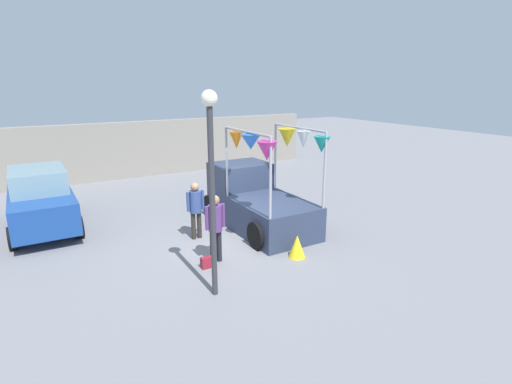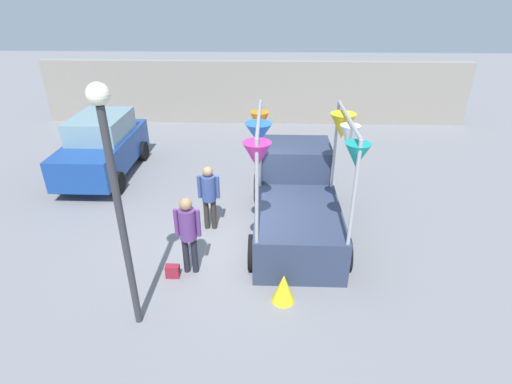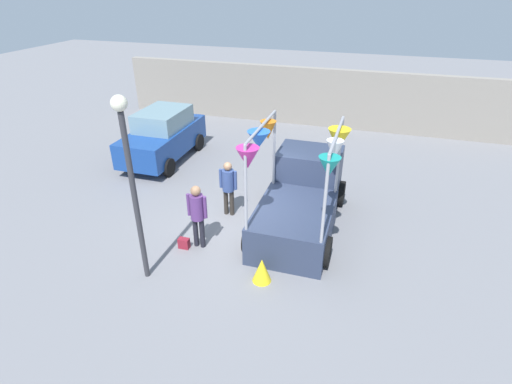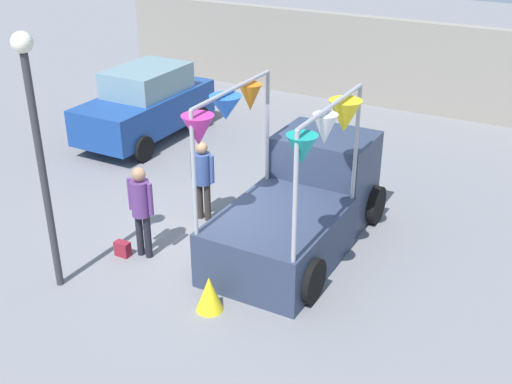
{
  "view_description": "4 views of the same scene",
  "coord_description": "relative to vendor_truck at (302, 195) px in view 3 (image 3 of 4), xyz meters",
  "views": [
    {
      "loc": [
        -4.73,
        -9.54,
        4.4
      ],
      "look_at": [
        0.85,
        -0.07,
        1.34
      ],
      "focal_mm": 28.0,
      "sensor_mm": 36.0,
      "label": 1
    },
    {
      "loc": [
        0.7,
        -7.74,
        5.38
      ],
      "look_at": [
        0.42,
        -0.08,
        1.4
      ],
      "focal_mm": 28.0,
      "sensor_mm": 36.0,
      "label": 2
    },
    {
      "loc": [
        2.97,
        -8.71,
        6.17
      ],
      "look_at": [
        0.42,
        -0.43,
        1.47
      ],
      "focal_mm": 28.0,
      "sensor_mm": 36.0,
      "label": 3
    },
    {
      "loc": [
        5.68,
        -8.86,
        6.16
      ],
      "look_at": [
        0.7,
        0.21,
        1.11
      ],
      "focal_mm": 45.0,
      "sensor_mm": 36.0,
      "label": 4
    }
  ],
  "objects": [
    {
      "name": "ground_plane",
      "position": [
        -1.35,
        -0.82,
        -0.88
      ],
      "size": [
        60.0,
        60.0,
        0.0
      ],
      "primitive_type": "plane",
      "color": "slate"
    },
    {
      "name": "person_vendor",
      "position": [
        -2.08,
        -0.19,
        0.12
      ],
      "size": [
        0.53,
        0.34,
        1.66
      ],
      "color": "#2D2823",
      "rests_on": "ground"
    },
    {
      "name": "parked_car",
      "position": [
        -5.83,
        2.88,
        0.07
      ],
      "size": [
        1.88,
        4.0,
        1.88
      ],
      "color": "navy",
      "rests_on": "ground"
    },
    {
      "name": "folded_kite_bundle_sunflower",
      "position": [
        -0.35,
        -2.71,
        -0.58
      ],
      "size": [
        0.61,
        0.61,
        0.6
      ],
      "primitive_type": "cone",
      "rotation": [
        0.0,
        0.0,
        2.15
      ],
      "color": "yellow",
      "rests_on": "ground"
    },
    {
      "name": "street_lamp",
      "position": [
        -2.95,
        -3.32,
        1.87
      ],
      "size": [
        0.32,
        0.32,
        4.25
      ],
      "color": "#333338",
      "rests_on": "ground"
    },
    {
      "name": "person_customer",
      "position": [
        -2.26,
        -1.89,
        0.18
      ],
      "size": [
        0.53,
        0.34,
        1.74
      ],
      "color": "black",
      "rests_on": "ground"
    },
    {
      "name": "handbag",
      "position": [
        -2.61,
        -2.09,
        -0.74
      ],
      "size": [
        0.28,
        0.16,
        0.28
      ],
      "primitive_type": "cube",
      "color": "maroon",
      "rests_on": "ground"
    },
    {
      "name": "brick_boundary_wall",
      "position": [
        -1.35,
        8.51,
        0.42
      ],
      "size": [
        18.0,
        0.36,
        2.6
      ],
      "primitive_type": "cube",
      "color": "gray",
      "rests_on": "ground"
    },
    {
      "name": "vendor_truck",
      "position": [
        0.0,
        0.0,
        0.0
      ],
      "size": [
        2.4,
        4.14,
        3.13
      ],
      "color": "#2D3851",
      "rests_on": "ground"
    }
  ]
}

